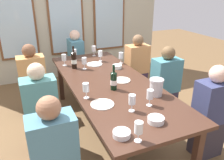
# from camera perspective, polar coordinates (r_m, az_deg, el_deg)

# --- Properties ---
(ground_plane) EXTENTS (12.00, 12.00, 0.00)m
(ground_plane) POSITION_cam_1_polar(r_m,az_deg,el_deg) (3.25, -0.64, -12.39)
(ground_plane) COLOR brown
(back_wall_with_windows) EXTENTS (4.20, 0.10, 2.90)m
(back_wall_with_windows) POSITION_cam_1_polar(r_m,az_deg,el_deg) (4.88, -11.75, 17.39)
(back_wall_with_windows) COLOR #BAB69C
(back_wall_with_windows) RESTS_ON ground
(dining_table) EXTENTS (1.00, 2.58, 0.74)m
(dining_table) POSITION_cam_1_polar(r_m,az_deg,el_deg) (2.91, -0.69, -1.44)
(dining_table) COLOR #452A1E
(dining_table) RESTS_ON ground
(white_plate_0) EXTENTS (0.24, 0.24, 0.01)m
(white_plate_0) POSITION_cam_1_polar(r_m,az_deg,el_deg) (2.33, -2.43, -6.09)
(white_plate_0) COLOR white
(white_plate_0) RESTS_ON dining_table
(white_plate_1) EXTENTS (0.24, 0.24, 0.01)m
(white_plate_1) POSITION_cam_1_polar(r_m,az_deg,el_deg) (3.51, -4.41, 3.98)
(white_plate_1) COLOR white
(white_plate_1) RESTS_ON dining_table
(white_plate_2) EXTENTS (0.22, 0.22, 0.01)m
(white_plate_2) POSITION_cam_1_polar(r_m,az_deg,el_deg) (2.90, 2.41, -0.04)
(white_plate_2) COLOR white
(white_plate_2) RESTS_ON dining_table
(metal_pitcher) EXTENTS (0.16, 0.16, 0.19)m
(metal_pitcher) POSITION_cam_1_polar(r_m,az_deg,el_deg) (2.53, 11.03, -1.75)
(metal_pitcher) COLOR silver
(metal_pitcher) RESTS_ON dining_table
(wine_bottle_0) EXTENTS (0.08, 0.08, 0.30)m
(wine_bottle_0) POSITION_cam_1_polar(r_m,az_deg,el_deg) (2.62, 0.43, -0.10)
(wine_bottle_0) COLOR black
(wine_bottle_0) RESTS_ON dining_table
(wine_bottle_1) EXTENTS (0.08, 0.08, 0.33)m
(wine_bottle_1) POSITION_cam_1_polar(r_m,az_deg,el_deg) (3.34, -9.53, 5.01)
(wine_bottle_1) COLOR black
(wine_bottle_1) RESTS_ON dining_table
(tasting_bowl_0) EXTENTS (0.15, 0.15, 0.05)m
(tasting_bowl_0) POSITION_cam_1_polar(r_m,az_deg,el_deg) (2.08, 10.95, -9.77)
(tasting_bowl_0) COLOR white
(tasting_bowl_0) RESTS_ON dining_table
(tasting_bowl_1) EXTENTS (0.14, 0.14, 0.05)m
(tasting_bowl_1) POSITION_cam_1_polar(r_m,az_deg,el_deg) (3.33, 1.28, 3.37)
(tasting_bowl_1) COLOR white
(tasting_bowl_1) RESTS_ON dining_table
(tasting_bowl_2) EXTENTS (0.15, 0.15, 0.05)m
(tasting_bowl_2) POSITION_cam_1_polar(r_m,az_deg,el_deg) (1.88, 2.44, -13.33)
(tasting_bowl_2) COLOR silver
(tasting_bowl_2) RESTS_ON dining_table
(wine_glass_0) EXTENTS (0.07, 0.07, 0.17)m
(wine_glass_0) POSITION_cam_1_polar(r_m,az_deg,el_deg) (3.29, -6.98, 4.73)
(wine_glass_0) COLOR white
(wine_glass_0) RESTS_ON dining_table
(wine_glass_1) EXTENTS (0.07, 0.07, 0.17)m
(wine_glass_1) POSITION_cam_1_polar(r_m,az_deg,el_deg) (3.52, 2.27, 6.09)
(wine_glass_1) COLOR white
(wine_glass_1) RESTS_ON dining_table
(wine_glass_2) EXTENTS (0.07, 0.07, 0.17)m
(wine_glass_2) POSITION_cam_1_polar(r_m,az_deg,el_deg) (3.74, -9.42, 6.77)
(wine_glass_2) COLOR white
(wine_glass_2) RESTS_ON dining_table
(wine_glass_3) EXTENTS (0.07, 0.07, 0.17)m
(wine_glass_3) POSITION_cam_1_polar(r_m,az_deg,el_deg) (3.92, -4.57, 7.78)
(wine_glass_3) COLOR white
(wine_glass_3) RESTS_ON dining_table
(wine_glass_4) EXTENTS (0.07, 0.07, 0.17)m
(wine_glass_4) POSITION_cam_1_polar(r_m,az_deg,el_deg) (2.30, 9.50, -3.76)
(wine_glass_4) COLOR white
(wine_glass_4) RESTS_ON dining_table
(wine_glass_5) EXTENTS (0.07, 0.07, 0.17)m
(wine_glass_5) POSITION_cam_1_polar(r_m,az_deg,el_deg) (2.18, 5.05, -5.09)
(wine_glass_5) COLOR white
(wine_glass_5) RESTS_ON dining_table
(wine_glass_6) EXTENTS (0.07, 0.07, 0.17)m
(wine_glass_6) POSITION_cam_1_polar(r_m,az_deg,el_deg) (2.43, -6.57, -1.94)
(wine_glass_6) COLOR white
(wine_glass_6) RESTS_ON dining_table
(wine_glass_7) EXTENTS (0.07, 0.07, 0.17)m
(wine_glass_7) POSITION_cam_1_polar(r_m,az_deg,el_deg) (3.49, -11.95, 5.41)
(wine_glass_7) COLOR white
(wine_glass_7) RESTS_ON dining_table
(wine_glass_8) EXTENTS (0.07, 0.07, 0.17)m
(wine_glass_8) POSITION_cam_1_polar(r_m,az_deg,el_deg) (1.78, 6.70, -11.86)
(wine_glass_8) COLOR white
(wine_glass_8) RESTS_ON dining_table
(wine_glass_9) EXTENTS (0.07, 0.07, 0.17)m
(wine_glass_9) POSITION_cam_1_polar(r_m,az_deg,el_deg) (3.62, -2.95, 6.50)
(wine_glass_9) COLOR white
(wine_glass_9) RESTS_ON dining_table
(seated_person_0) EXTENTS (0.38, 0.24, 1.11)m
(seated_person_0) POSITION_cam_1_polar(r_m,az_deg,el_deg) (3.58, -19.12, -0.59)
(seated_person_0) COLOR #2D3438
(seated_person_0) RESTS_ON ground
(seated_person_1) EXTENTS (0.38, 0.24, 1.11)m
(seated_person_1) POSITION_cam_1_polar(r_m,az_deg,el_deg) (4.01, 6.24, 3.04)
(seated_person_1) COLOR #382539
(seated_person_1) RESTS_ON ground
(seated_person_2) EXTENTS (0.38, 0.24, 1.11)m
(seated_person_2) POSITION_cam_1_polar(r_m,az_deg,el_deg) (2.76, -17.27, -7.50)
(seated_person_2) COLOR #37263D
(seated_person_2) RESTS_ON ground
(seated_person_3) EXTENTS (0.38, 0.24, 1.11)m
(seated_person_3) POSITION_cam_1_polar(r_m,az_deg,el_deg) (3.36, 13.17, -1.43)
(seated_person_3) COLOR #332D40
(seated_person_3) RESTS_ON ground
(seated_person_4) EXTENTS (0.38, 0.24, 1.11)m
(seated_person_4) POSITION_cam_1_polar(r_m,az_deg,el_deg) (2.07, -14.11, -18.66)
(seated_person_4) COLOR #33272D
(seated_person_4) RESTS_ON ground
(seated_person_5) EXTENTS (0.38, 0.24, 1.11)m
(seated_person_5) POSITION_cam_1_polar(r_m,az_deg,el_deg) (2.80, 23.48, -7.97)
(seated_person_5) COLOR #342E36
(seated_person_5) RESTS_ON ground
(seated_person_6) EXTENTS (0.24, 0.38, 1.11)m
(seated_person_6) POSITION_cam_1_polar(r_m,az_deg,el_deg) (4.43, -8.95, 4.82)
(seated_person_6) COLOR #36212B
(seated_person_6) RESTS_ON ground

